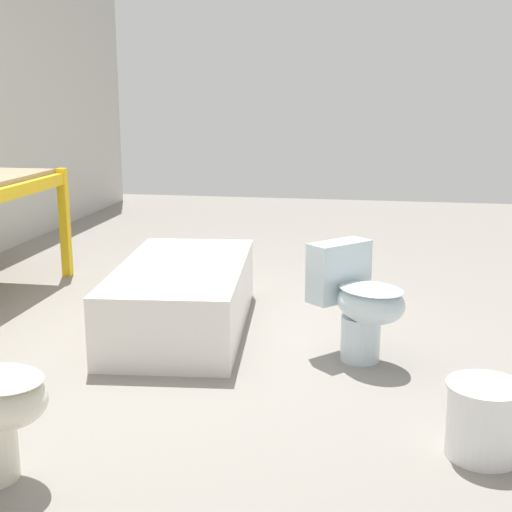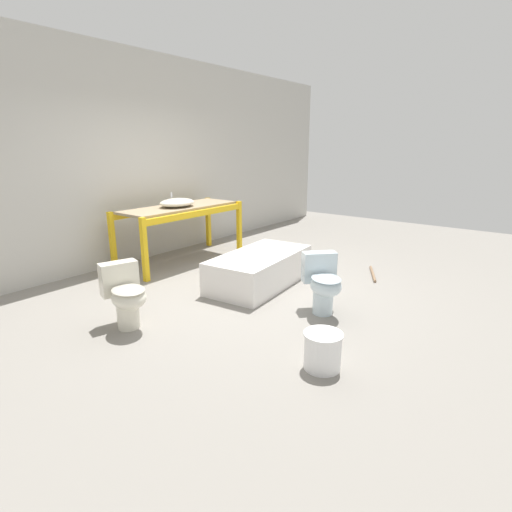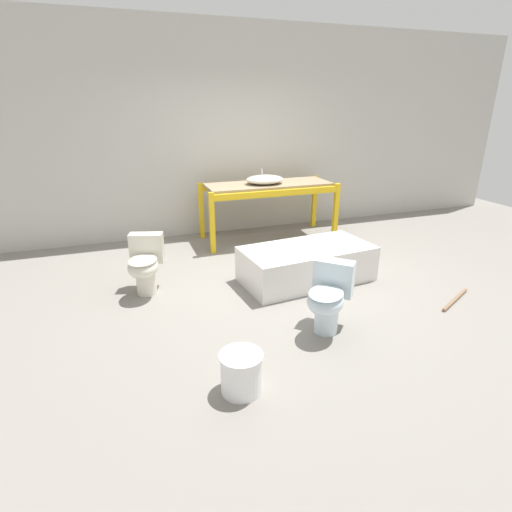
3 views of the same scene
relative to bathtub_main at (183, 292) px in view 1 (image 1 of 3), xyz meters
name	(u,v)px [view 1 (image 1 of 3)]	position (x,y,z in m)	size (l,w,h in m)	color
ground_plane	(158,345)	(-0.31, 0.07, -0.25)	(12.00, 12.00, 0.00)	gray
bathtub_main	(183,292)	(0.00, 0.00, 0.00)	(1.63, 0.93, 0.43)	white
toilet_far	(359,299)	(-0.33, -1.12, 0.11)	(0.63, 0.64, 0.65)	silver
bucket_white	(484,418)	(-1.36, -1.68, -0.08)	(0.33, 0.33, 0.32)	white
loose_pipe	(357,281)	(1.30, -1.06, -0.23)	(0.62, 0.34, 0.04)	#8C6B4C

